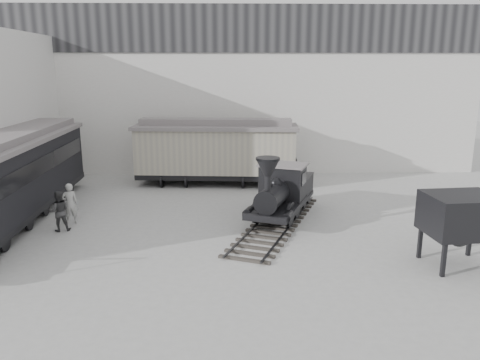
{
  "coord_description": "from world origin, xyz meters",
  "views": [
    {
      "loc": [
        0.13,
        -17.44,
        7.05
      ],
      "look_at": [
        0.67,
        3.56,
        2.0
      ],
      "focal_mm": 35.0,
      "sensor_mm": 36.0,
      "label": 1
    }
  ],
  "objects_px": {
    "boxcar": "(216,150)",
    "visitor_a": "(70,203)",
    "passenger_coach": "(13,176)",
    "coal_hopper": "(461,220)",
    "visitor_b": "(59,211)",
    "locomotive": "(281,195)"
  },
  "relations": [
    {
      "from": "passenger_coach",
      "to": "visitor_b",
      "type": "bearing_deg",
      "value": -34.77
    },
    {
      "from": "boxcar",
      "to": "visitor_b",
      "type": "distance_m",
      "value": 10.92
    },
    {
      "from": "coal_hopper",
      "to": "visitor_b",
      "type": "bearing_deg",
      "value": 160.07
    },
    {
      "from": "visitor_b",
      "to": "coal_hopper",
      "type": "relative_size",
      "value": 0.68
    },
    {
      "from": "passenger_coach",
      "to": "coal_hopper",
      "type": "xyz_separation_m",
      "value": [
        18.4,
        -5.85,
        -0.39
      ]
    },
    {
      "from": "locomotive",
      "to": "passenger_coach",
      "type": "relative_size",
      "value": 0.66
    },
    {
      "from": "passenger_coach",
      "to": "visitor_a",
      "type": "xyz_separation_m",
      "value": [
        2.76,
        -0.67,
        -1.17
      ]
    },
    {
      "from": "locomotive",
      "to": "visitor_a",
      "type": "bearing_deg",
      "value": -157.26
    },
    {
      "from": "visitor_a",
      "to": "visitor_b",
      "type": "xyz_separation_m",
      "value": [
        -0.14,
        -1.03,
        -0.05
      ]
    },
    {
      "from": "locomotive",
      "to": "boxcar",
      "type": "xyz_separation_m",
      "value": [
        -3.21,
        7.24,
        0.9
      ]
    },
    {
      "from": "boxcar",
      "to": "visitor_a",
      "type": "height_order",
      "value": "boxcar"
    },
    {
      "from": "boxcar",
      "to": "visitor_b",
      "type": "relative_size",
      "value": 5.55
    },
    {
      "from": "passenger_coach",
      "to": "boxcar",
      "type": "bearing_deg",
      "value": 34.35
    },
    {
      "from": "visitor_b",
      "to": "locomotive",
      "type": "bearing_deg",
      "value": 170.08
    },
    {
      "from": "boxcar",
      "to": "visitor_b",
      "type": "height_order",
      "value": "boxcar"
    },
    {
      "from": "passenger_coach",
      "to": "visitor_a",
      "type": "relative_size",
      "value": 7.57
    },
    {
      "from": "locomotive",
      "to": "passenger_coach",
      "type": "bearing_deg",
      "value": -160.63
    },
    {
      "from": "visitor_b",
      "to": "boxcar",
      "type": "bearing_deg",
      "value": -145.53
    },
    {
      "from": "passenger_coach",
      "to": "visitor_b",
      "type": "xyz_separation_m",
      "value": [
        2.62,
        -1.7,
        -1.22
      ]
    },
    {
      "from": "locomotive",
      "to": "visitor_b",
      "type": "relative_size",
      "value": 5.23
    },
    {
      "from": "locomotive",
      "to": "visitor_a",
      "type": "height_order",
      "value": "locomotive"
    },
    {
      "from": "locomotive",
      "to": "visitor_b",
      "type": "distance_m",
      "value": 10.01
    }
  ]
}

